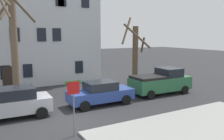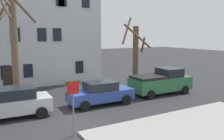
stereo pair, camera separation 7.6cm
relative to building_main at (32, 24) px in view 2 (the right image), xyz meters
name	(u,v)px [view 2 (the right image)]	position (x,y,z in m)	size (l,w,h in m)	color
ground_plane	(68,121)	(-0.86, -13.31, -5.88)	(120.00, 120.00, 0.00)	#2D2D30
building_main	(32,24)	(0.00, 0.00, 0.00)	(12.83, 7.61, 11.59)	silver
tree_bare_mid	(13,39)	(-2.67, -6.82, -1.41)	(3.37, 3.29, 8.66)	brown
tree_bare_far	(135,53)	(7.92, -7.24, -2.80)	(2.74, 3.11, 6.47)	brown
car_silver_wagon	(12,102)	(-3.43, -11.09, -4.97)	(4.28, 2.25, 1.76)	#B7BABF
car_blue_sedan	(101,93)	(2.21, -11.28, -5.07)	(4.54, 2.09, 1.61)	#2D4799
pickup_truck_green	(161,82)	(7.88, -10.97, -4.88)	(5.11, 2.42, 2.07)	#2D6B42
street_sign_pole	(73,98)	(-1.23, -15.30, -3.99)	(0.76, 0.07, 2.70)	slate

